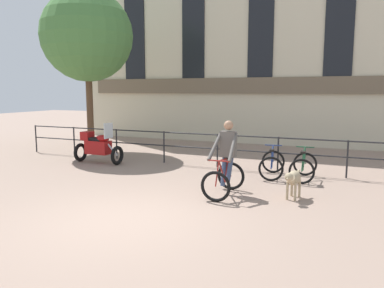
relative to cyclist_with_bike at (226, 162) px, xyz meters
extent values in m
plane|color=gray|center=(-1.19, -2.38, -0.76)|extent=(60.00, 60.00, 0.00)
cylinder|color=#232326|center=(-8.69, 2.82, -0.24)|extent=(0.05, 0.05, 1.05)
cylinder|color=#232326|center=(-6.82, 2.82, -0.24)|extent=(0.05, 0.05, 1.05)
cylinder|color=#232326|center=(-4.94, 2.82, -0.24)|extent=(0.05, 0.05, 1.05)
cylinder|color=#232326|center=(-3.07, 2.82, -0.24)|extent=(0.05, 0.05, 1.05)
cylinder|color=#232326|center=(-1.19, 2.82, -0.24)|extent=(0.05, 0.05, 1.05)
cylinder|color=#232326|center=(0.68, 2.82, -0.24)|extent=(0.05, 0.05, 1.05)
cylinder|color=#232326|center=(2.56, 2.82, -0.24)|extent=(0.05, 0.05, 1.05)
cylinder|color=#232326|center=(-1.19, 2.82, 0.26)|extent=(15.00, 0.04, 0.04)
cylinder|color=#232326|center=(-1.19, 2.82, -0.19)|extent=(15.00, 0.04, 0.04)
cube|color=beige|center=(-1.19, 8.62, 4.69)|extent=(18.00, 0.60, 10.92)
cube|color=brown|center=(-1.19, 8.26, 1.84)|extent=(17.10, 0.12, 0.70)
cube|color=black|center=(-7.49, 8.29, 5.24)|extent=(1.10, 0.06, 6.11)
cube|color=black|center=(-4.34, 8.29, 5.24)|extent=(1.10, 0.06, 6.11)
cube|color=black|center=(-1.19, 8.29, 5.24)|extent=(1.10, 0.06, 6.11)
torus|color=black|center=(0.00, -0.69, -0.42)|extent=(0.68, 0.07, 0.68)
torus|color=black|center=(0.00, 0.41, -0.42)|extent=(0.68, 0.07, 0.68)
cylinder|color=maroon|center=(0.00, -0.26, -0.19)|extent=(0.04, 0.49, 0.60)
cylinder|color=maroon|center=(0.00, 0.07, -0.22)|extent=(0.04, 0.23, 0.52)
cylinder|color=maroon|center=(0.00, -0.16, 0.07)|extent=(0.04, 0.66, 0.10)
cylinder|color=maroon|center=(0.00, 0.19, -0.45)|extent=(0.03, 0.44, 0.08)
cylinder|color=maroon|center=(0.00, 0.29, -0.19)|extent=(0.03, 0.26, 0.47)
cylinder|color=maroon|center=(0.00, -0.59, -0.16)|extent=(0.03, 0.22, 0.54)
cylinder|color=maroon|center=(0.00, -0.49, 0.10)|extent=(0.48, 0.03, 0.03)
cube|color=black|center=(0.00, 0.17, 0.06)|extent=(0.12, 0.24, 0.05)
cube|color=#56514C|center=(0.00, 0.17, 0.39)|extent=(0.36, 0.22, 0.60)
sphere|color=#A87A5B|center=(0.00, 0.17, 0.83)|extent=(0.22, 0.22, 0.22)
cylinder|color=#56514C|center=(-0.21, -0.16, 0.37)|extent=(0.14, 0.72, 0.60)
cylinder|color=#56514C|center=(0.21, -0.16, 0.37)|extent=(0.14, 0.72, 0.60)
cylinder|color=#384766|center=(-0.07, 0.07, -0.25)|extent=(0.14, 0.31, 0.69)
cylinder|color=#384766|center=(0.07, 0.07, -0.19)|extent=(0.14, 0.31, 0.58)
ellipsoid|color=tan|center=(1.51, 0.25, -0.29)|extent=(0.34, 0.55, 0.32)
cylinder|color=tan|center=(1.48, 0.04, -0.27)|extent=(0.20, 0.19, 0.18)
sphere|color=tan|center=(1.45, -0.11, -0.21)|extent=(0.19, 0.19, 0.19)
cone|color=tan|center=(1.44, -0.20, -0.22)|extent=(0.12, 0.12, 0.10)
cylinder|color=tan|center=(1.55, 0.55, -0.23)|extent=(0.08, 0.18, 0.12)
cylinder|color=tan|center=(1.39, 0.09, -0.56)|extent=(0.06, 0.06, 0.41)
cylinder|color=tan|center=(1.57, 0.07, -0.56)|extent=(0.06, 0.06, 0.41)
cylinder|color=tan|center=(1.44, 0.42, -0.56)|extent=(0.06, 0.06, 0.41)
cylinder|color=tan|center=(1.62, 0.40, -0.56)|extent=(0.06, 0.06, 0.41)
torus|color=black|center=(-4.28, 1.89, -0.45)|extent=(0.13, 0.62, 0.62)
torus|color=black|center=(-5.78, 1.92, -0.45)|extent=(0.13, 0.62, 0.62)
cube|color=maroon|center=(-5.03, 1.90, -0.23)|extent=(0.83, 0.42, 0.44)
ellipsoid|color=maroon|center=(-4.85, 1.90, 0.07)|extent=(0.49, 0.33, 0.24)
cube|color=black|center=(-5.13, 1.90, 0.04)|extent=(0.57, 0.31, 0.10)
cylinder|color=#B2B2B7|center=(-4.47, 1.89, -0.27)|extent=(0.42, 0.07, 0.41)
cube|color=silver|center=(-4.60, 1.89, 0.34)|extent=(0.04, 0.44, 0.50)
cube|color=maroon|center=(-5.46, 1.91, 0.13)|extent=(0.33, 0.37, 0.28)
torus|color=black|center=(0.57, 2.69, -0.43)|extent=(0.66, 0.15, 0.66)
torus|color=black|center=(0.72, 1.65, -0.43)|extent=(0.66, 0.15, 0.66)
cylinder|color=navy|center=(0.63, 2.29, -0.20)|extent=(0.10, 0.47, 0.58)
cylinder|color=navy|center=(0.67, 1.98, -0.24)|extent=(0.06, 0.22, 0.51)
cylinder|color=navy|center=(0.64, 2.19, 0.05)|extent=(0.12, 0.63, 0.10)
cylinder|color=navy|center=(0.69, 1.86, -0.46)|extent=(0.08, 0.42, 0.07)
cylinder|color=navy|center=(0.70, 1.77, -0.21)|extent=(0.06, 0.25, 0.46)
cylinder|color=navy|center=(0.58, 2.60, -0.18)|extent=(0.05, 0.21, 0.52)
cylinder|color=navy|center=(0.60, 2.51, 0.08)|extent=(0.48, 0.09, 0.03)
cube|color=black|center=(0.68, 1.88, 0.03)|extent=(0.15, 0.25, 0.05)
torus|color=black|center=(1.47, 2.70, -0.43)|extent=(0.66, 0.08, 0.66)
torus|color=black|center=(1.50, 1.65, -0.43)|extent=(0.66, 0.08, 0.66)
cylinder|color=#194C2D|center=(1.48, 2.29, -0.20)|extent=(0.05, 0.47, 0.58)
cylinder|color=#194C2D|center=(1.49, 1.97, -0.24)|extent=(0.04, 0.22, 0.51)
cylinder|color=#194C2D|center=(1.48, 2.20, 0.05)|extent=(0.05, 0.63, 0.10)
cylinder|color=#194C2D|center=(1.50, 1.86, -0.46)|extent=(0.04, 0.42, 0.07)
cylinder|color=#194C2D|center=(1.50, 1.76, -0.21)|extent=(0.03, 0.25, 0.46)
cylinder|color=#194C2D|center=(1.47, 2.60, -0.18)|extent=(0.03, 0.21, 0.52)
cylinder|color=#194C2D|center=(1.47, 2.51, 0.08)|extent=(0.48, 0.05, 0.03)
cube|color=black|center=(1.49, 1.88, 0.03)|extent=(0.13, 0.24, 0.05)
cylinder|color=brown|center=(-6.98, 4.01, 0.99)|extent=(0.26, 0.26, 3.51)
sphere|color=#477A3D|center=(-6.98, 4.01, 3.72)|extent=(3.52, 3.52, 3.52)
camera|label=1|loc=(2.62, -8.07, 1.62)|focal=35.00mm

